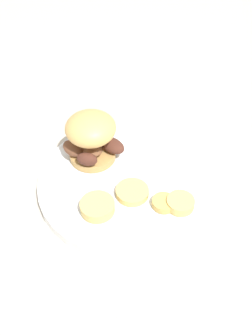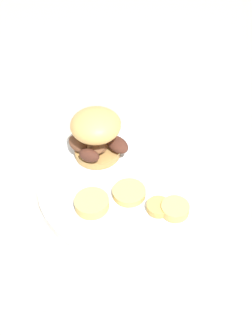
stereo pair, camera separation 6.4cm
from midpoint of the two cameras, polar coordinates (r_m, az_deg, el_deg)
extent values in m
plane|color=#B2A899|center=(0.67, 2.72, -2.83)|extent=(4.00, 4.00, 0.00)
cylinder|color=white|center=(0.67, 2.75, -2.30)|extent=(0.30, 0.30, 0.02)
torus|color=white|center=(0.66, 2.77, -1.84)|extent=(0.29, 0.29, 0.01)
cylinder|color=tan|center=(0.69, -1.54, 2.37)|extent=(0.08, 0.08, 0.01)
ellipsoid|color=#4C281E|center=(0.68, 1.38, 3.34)|extent=(0.06, 0.04, 0.02)
ellipsoid|color=brown|center=(0.68, -2.07, 3.18)|extent=(0.07, 0.06, 0.01)
ellipsoid|color=brown|center=(0.68, -4.36, 3.43)|extent=(0.05, 0.04, 0.02)
ellipsoid|color=#4C281E|center=(0.66, -2.59, 1.70)|extent=(0.04, 0.04, 0.02)
ellipsoid|color=brown|center=(0.67, -1.65, 2.81)|extent=(0.04, 0.04, 0.02)
ellipsoid|color=tan|center=(0.65, -1.64, 6.11)|extent=(0.09, 0.09, 0.05)
cylinder|color=tan|center=(0.62, 7.72, -5.76)|extent=(0.04, 0.04, 0.01)
cylinder|color=#DBB766|center=(0.61, -2.01, -5.28)|extent=(0.05, 0.05, 0.02)
cylinder|color=#DBB766|center=(0.63, 3.37, -3.72)|extent=(0.05, 0.05, 0.01)
cylinder|color=#DBB766|center=(0.61, 10.13, -6.02)|extent=(0.04, 0.04, 0.01)
cube|color=silver|center=(0.55, -8.24, -20.96)|extent=(0.07, 0.12, 0.00)
cube|color=silver|center=(0.54, 1.37, -21.80)|extent=(0.04, 0.06, 0.00)
camera|label=1|loc=(0.03, -87.13, 2.94)|focal=42.00mm
camera|label=2|loc=(0.03, 92.87, -2.94)|focal=42.00mm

